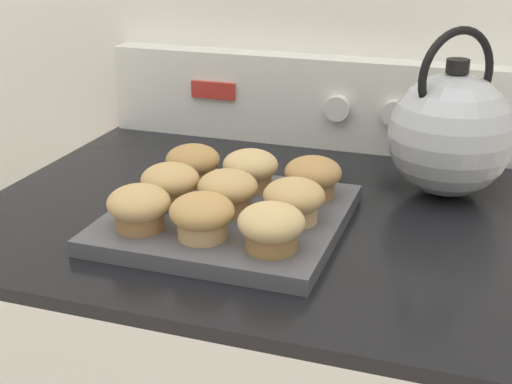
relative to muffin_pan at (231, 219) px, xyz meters
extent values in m
cube|color=black|center=(0.00, 0.09, -0.02)|extent=(0.77, 0.68, 0.02)
cube|color=silver|center=(0.00, 0.40, 0.07)|extent=(0.76, 0.05, 0.16)
cube|color=#B72D23|center=(-0.17, 0.37, 0.08)|extent=(0.09, 0.01, 0.03)
cylinder|color=silver|center=(0.07, 0.37, 0.07)|extent=(0.04, 0.02, 0.04)
cylinder|color=silver|center=(0.17, 0.37, 0.07)|extent=(0.04, 0.02, 0.04)
cylinder|color=silver|center=(0.27, 0.37, 0.07)|extent=(0.04, 0.02, 0.04)
cube|color=#4C4C51|center=(0.00, 0.00, 0.00)|extent=(0.31, 0.31, 0.02)
cylinder|color=olive|center=(-0.09, -0.09, 0.03)|extent=(0.06, 0.06, 0.03)
ellipsoid|color=tan|center=(-0.09, -0.09, 0.05)|extent=(0.08, 0.08, 0.04)
cylinder|color=tan|center=(0.00, -0.09, 0.03)|extent=(0.06, 0.06, 0.03)
ellipsoid|color=tan|center=(0.00, -0.09, 0.05)|extent=(0.08, 0.08, 0.04)
cylinder|color=olive|center=(0.09, -0.09, 0.03)|extent=(0.06, 0.06, 0.03)
ellipsoid|color=tan|center=(0.09, -0.09, 0.05)|extent=(0.08, 0.08, 0.04)
cylinder|color=#A37A4C|center=(-0.09, 0.00, 0.03)|extent=(0.06, 0.06, 0.03)
ellipsoid|color=tan|center=(-0.09, 0.00, 0.05)|extent=(0.08, 0.08, 0.04)
cylinder|color=#A37A4C|center=(0.00, 0.00, 0.03)|extent=(0.06, 0.06, 0.03)
ellipsoid|color=tan|center=(0.00, 0.00, 0.05)|extent=(0.08, 0.08, 0.04)
cylinder|color=tan|center=(0.09, 0.00, 0.03)|extent=(0.06, 0.06, 0.03)
ellipsoid|color=tan|center=(0.09, 0.00, 0.05)|extent=(0.08, 0.08, 0.04)
cylinder|color=tan|center=(-0.09, 0.09, 0.03)|extent=(0.06, 0.06, 0.03)
ellipsoid|color=#B2844C|center=(-0.09, 0.09, 0.05)|extent=(0.08, 0.08, 0.04)
cylinder|color=#A37A4C|center=(0.00, 0.09, 0.03)|extent=(0.06, 0.06, 0.03)
ellipsoid|color=tan|center=(0.00, 0.09, 0.05)|extent=(0.08, 0.08, 0.04)
cylinder|color=olive|center=(0.09, 0.09, 0.03)|extent=(0.06, 0.06, 0.03)
ellipsoid|color=#B2844C|center=(0.09, 0.09, 0.05)|extent=(0.08, 0.08, 0.04)
sphere|color=#ADAFB5|center=(0.27, 0.22, 0.08)|extent=(0.19, 0.19, 0.19)
cylinder|color=black|center=(0.27, 0.22, 0.19)|extent=(0.03, 0.03, 0.02)
cone|color=#ADAFB5|center=(0.33, 0.29, 0.11)|extent=(0.09, 0.09, 0.07)
torus|color=black|center=(0.27, 0.22, 0.17)|extent=(0.10, 0.12, 0.14)
camera|label=1|loc=(0.33, -0.85, 0.40)|focal=50.00mm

